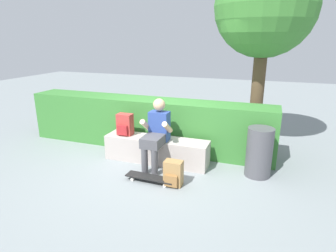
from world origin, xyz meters
TOP-DOWN VIEW (x-y plane):
  - ground_plane at (0.00, 0.00)m, footprint 24.00×24.00m
  - bench_main at (0.00, 0.28)m, footprint 1.92×0.44m
  - person_skater at (0.09, 0.07)m, footprint 0.49×0.62m
  - skateboard_near_person at (0.20, -0.49)m, footprint 0.80×0.22m
  - backpack_on_bench at (-0.63, 0.27)m, footprint 0.28×0.23m
  - backpack_on_ground at (0.58, -0.45)m, footprint 0.28×0.23m
  - hedge_row at (-0.49, 0.94)m, footprint 5.15×0.64m
  - tree_behind_bench at (1.62, 1.83)m, footprint 1.92×1.92m
  - trash_bin at (1.79, 0.33)m, footprint 0.42×0.42m

SIDE VIEW (x-z plane):
  - ground_plane at x=0.00m, z-range 0.00..0.00m
  - skateboard_near_person at x=0.20m, z-range 0.03..0.12m
  - backpack_on_ground at x=0.58m, z-range -0.01..0.39m
  - bench_main at x=0.00m, z-range 0.00..0.46m
  - trash_bin at x=1.79m, z-range 0.00..0.82m
  - hedge_row at x=-0.49m, z-range 0.00..1.02m
  - backpack_on_bench at x=-0.63m, z-range 0.45..0.85m
  - person_skater at x=0.09m, z-range 0.05..1.26m
  - tree_behind_bench at x=1.62m, z-range 0.87..4.60m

